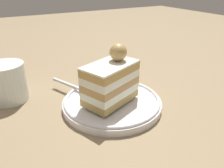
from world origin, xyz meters
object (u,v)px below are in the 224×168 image
dessert_plate (112,102)px  drink_glass_near (8,84)px  fork (75,87)px  cake_slice (111,81)px

dessert_plate → drink_glass_near: bearing=143.0°
fork → dessert_plate: bearing=-58.2°
drink_glass_near → cake_slice: bearing=-39.0°
cake_slice → drink_glass_near: 0.21m
dessert_plate → cake_slice: size_ratio=1.64×
cake_slice → fork: (-0.04, 0.08, -0.04)m
fork → drink_glass_near: (-0.12, 0.05, 0.01)m
dessert_plate → cake_slice: 0.05m
cake_slice → dessert_plate: bearing=44.5°
drink_glass_near → dessert_plate: bearing=-37.0°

